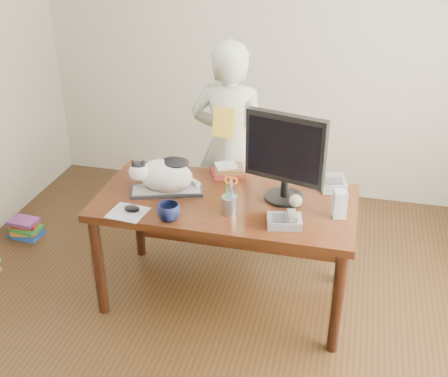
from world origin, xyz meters
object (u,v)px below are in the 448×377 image
keyboard (167,191)px  speaker (340,204)px  baseball (296,201)px  book_stack (228,171)px  calculator (333,183)px  phone (285,220)px  pen_cup (229,203)px  desk (229,213)px  mouse (132,208)px  book_pile_b (26,228)px  cat (163,174)px  coffee_mug (169,212)px  person (229,148)px  monitor (285,153)px

keyboard → speaker: speaker is taller
keyboard → baseball: baseball is taller
book_stack → calculator: book_stack is taller
phone → baseball: 0.23m
pen_cup → book_stack: pen_cup is taller
desk → mouse: (-0.51, -0.36, 0.17)m
pen_cup → phone: bearing=-9.9°
book_stack → baseball: bearing=-54.1°
book_stack → keyboard: bearing=-155.3°
book_stack → book_pile_b: 1.80m
keyboard → cat: size_ratio=1.12×
desk → speaker: 0.74m
coffee_mug → phone: coffee_mug is taller
coffee_mug → speaker: 0.99m
phone → book_pile_b: phone is taller
pen_cup → book_pile_b: 1.99m
keyboard → person: 0.73m
cat → person: bearing=51.3°
desk → coffee_mug: size_ratio=12.07×
pen_cup → coffee_mug: size_ratio=1.85×
desk → book_stack: bearing=105.0°
book_stack → speaker: bearing=-47.4°
calculator → book_pile_b: bearing=165.6°
keyboard → book_pile_b: (-1.34, 0.36, -0.69)m
coffee_mug → person: size_ratio=0.08×
keyboard → monitor: 0.79m
desk → monitor: bearing=-1.3°
desk → calculator: (0.63, 0.24, 0.18)m
baseball → monitor: bearing=144.5°
book_stack → person: 0.37m
pen_cup → coffee_mug: bearing=-152.5°
phone → cat: bearing=154.0°
cat → phone: bearing=-32.7°
baseball → calculator: size_ratio=0.33×
keyboard → speaker: bearing=-20.4°
monitor → desk: bearing=-166.2°
speaker → cat: bearing=164.3°
desk → coffee_mug: bearing=-123.2°
keyboard → baseball: size_ratio=6.11×
coffee_mug → calculator: coffee_mug is taller
speaker → pen_cup: bearing=176.1°
coffee_mug → baseball: (0.69, 0.33, -0.01)m
cat → calculator: cat is taller
monitor → pen_cup: 0.44m
mouse → coffee_mug: bearing=-2.9°
keyboard → coffee_mug: bearing=-87.2°
mouse → person: (0.37, 0.97, 0.02)m
baseball → person: person is taller
keyboard → desk: bearing=-6.2°
desk → person: bearing=102.9°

